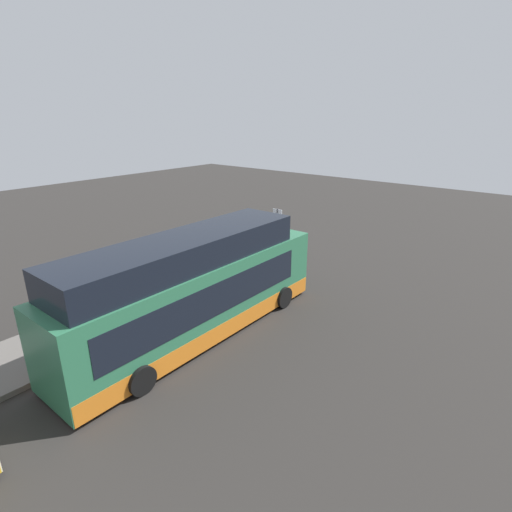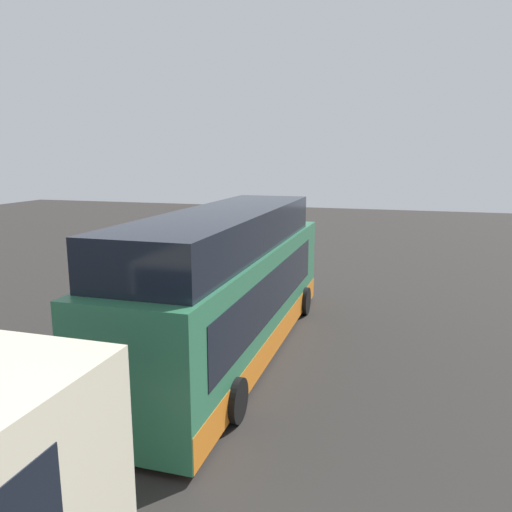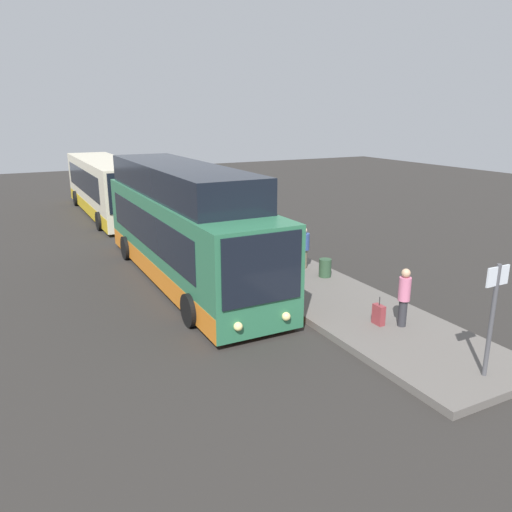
{
  "view_description": "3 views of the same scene",
  "coord_description": "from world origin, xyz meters",
  "px_view_note": "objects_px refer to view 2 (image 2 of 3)",
  "views": [
    {
      "loc": [
        -10.12,
        -10.66,
        8.28
      ],
      "look_at": [
        3.66,
        0.51,
        1.92
      ],
      "focal_mm": 28.0,
      "sensor_mm": 36.0,
      "label": 1
    },
    {
      "loc": [
        -13.48,
        -4.55,
        5.54
      ],
      "look_at": [
        3.66,
        0.51,
        1.92
      ],
      "focal_mm": 35.0,
      "sensor_mm": 36.0,
      "label": 2
    },
    {
      "loc": [
        15.81,
        -5.78,
        5.87
      ],
      "look_at": [
        3.66,
        0.51,
        1.92
      ],
      "focal_mm": 35.0,
      "sensor_mm": 36.0,
      "label": 3
    }
  ],
  "objects_px": {
    "passenger_boarding": "(205,258)",
    "sign_post": "(232,233)",
    "bus_lead": "(231,291)",
    "trash_bin": "(142,298)",
    "passenger_waiting": "(126,294)",
    "suitcase": "(213,275)"
  },
  "relations": [
    {
      "from": "bus_lead",
      "to": "sign_post",
      "type": "xyz_separation_m",
      "value": [
        10.08,
        3.46,
        -0.02
      ]
    },
    {
      "from": "passenger_boarding",
      "to": "passenger_waiting",
      "type": "xyz_separation_m",
      "value": [
        -5.78,
        0.47,
        -0.08
      ]
    },
    {
      "from": "passenger_waiting",
      "to": "trash_bin",
      "type": "height_order",
      "value": "passenger_waiting"
    },
    {
      "from": "passenger_waiting",
      "to": "suitcase",
      "type": "height_order",
      "value": "passenger_waiting"
    },
    {
      "from": "sign_post",
      "to": "trash_bin",
      "type": "xyz_separation_m",
      "value": [
        -7.43,
        0.87,
        -1.29
      ]
    },
    {
      "from": "bus_lead",
      "to": "trash_bin",
      "type": "distance_m",
      "value": 5.24
    },
    {
      "from": "passenger_boarding",
      "to": "passenger_waiting",
      "type": "relative_size",
      "value": 1.05
    },
    {
      "from": "passenger_boarding",
      "to": "sign_post",
      "type": "relative_size",
      "value": 0.63
    },
    {
      "from": "trash_bin",
      "to": "suitcase",
      "type": "bearing_deg",
      "value": -14.94
    },
    {
      "from": "passenger_waiting",
      "to": "sign_post",
      "type": "xyz_separation_m",
      "value": [
        8.67,
        -0.74,
        0.78
      ]
    },
    {
      "from": "bus_lead",
      "to": "trash_bin",
      "type": "height_order",
      "value": "bus_lead"
    },
    {
      "from": "passenger_boarding",
      "to": "trash_bin",
      "type": "distance_m",
      "value": 4.62
    },
    {
      "from": "trash_bin",
      "to": "passenger_waiting",
      "type": "bearing_deg",
      "value": -174.0
    },
    {
      "from": "bus_lead",
      "to": "suitcase",
      "type": "xyz_separation_m",
      "value": [
        6.81,
        3.22,
        -1.35
      ]
    },
    {
      "from": "bus_lead",
      "to": "passenger_boarding",
      "type": "relative_size",
      "value": 7.19
    },
    {
      "from": "bus_lead",
      "to": "suitcase",
      "type": "bearing_deg",
      "value": 25.31
    },
    {
      "from": "suitcase",
      "to": "sign_post",
      "type": "height_order",
      "value": "sign_post"
    },
    {
      "from": "suitcase",
      "to": "sign_post",
      "type": "xyz_separation_m",
      "value": [
        3.28,
        0.24,
        1.33
      ]
    },
    {
      "from": "bus_lead",
      "to": "suitcase",
      "type": "distance_m",
      "value": 7.65
    },
    {
      "from": "passenger_boarding",
      "to": "suitcase",
      "type": "relative_size",
      "value": 2.05
    },
    {
      "from": "bus_lead",
      "to": "sign_post",
      "type": "height_order",
      "value": "bus_lead"
    },
    {
      "from": "passenger_boarding",
      "to": "sign_post",
      "type": "bearing_deg",
      "value": 171.74
    }
  ]
}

